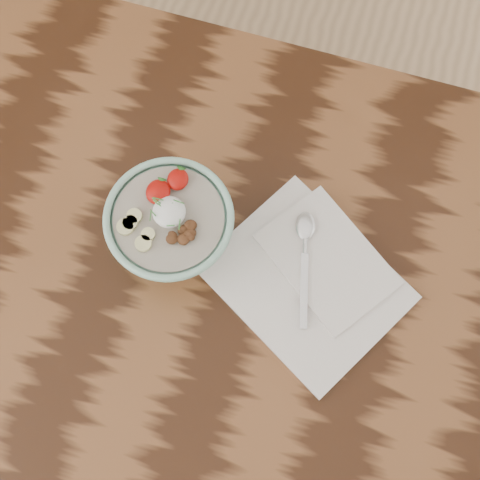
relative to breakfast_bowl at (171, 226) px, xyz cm
name	(u,v)px	position (x,y,z in cm)	size (l,w,h in cm)	color
table	(235,304)	(11.48, -5.58, -15.68)	(160.00, 90.00, 75.00)	black
breakfast_bowl	(171,226)	(0.00, 0.00, 0.00)	(18.93, 18.93, 12.45)	#96CAB5
napkin	(311,278)	(22.17, -0.23, -5.68)	(34.95, 33.03, 1.69)	white
spoon	(305,242)	(19.80, 4.68, -4.29)	(6.42, 18.39, 0.96)	silver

